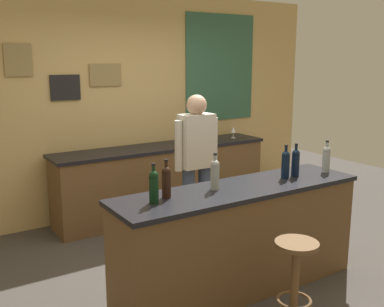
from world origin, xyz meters
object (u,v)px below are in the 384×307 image
at_px(wine_bottle_a, 154,186).
at_px(wine_bottle_f, 326,158).
at_px(bartender, 196,160).
at_px(wine_glass_b, 233,130).
at_px(wine_bottle_c, 215,173).
at_px(wine_bottle_e, 296,162).
at_px(bar_stool, 295,270).
at_px(wine_bottle_b, 166,181).
at_px(wine_bottle_d, 286,163).
at_px(wine_glass_a, 199,133).

xyz_separation_m(wine_bottle_a, wine_bottle_f, (1.82, -0.04, 0.00)).
height_order(bartender, wine_glass_b, bartender).
height_order(wine_bottle_c, wine_bottle_e, same).
height_order(bar_stool, wine_bottle_b, wine_bottle_b).
bearing_deg(wine_bottle_e, wine_bottle_c, 176.97).
xyz_separation_m(wine_bottle_c, wine_bottle_f, (1.23, -0.09, 0.00)).
distance_m(bar_stool, wine_bottle_d, 1.07).
relative_size(bartender, bar_stool, 2.38).
height_order(wine_bottle_b, wine_glass_a, wine_bottle_b).
xyz_separation_m(bar_stool, wine_bottle_a, (-0.79, 0.70, 0.60)).
relative_size(wine_bottle_d, wine_glass_a, 1.97).
bearing_deg(wine_bottle_c, bartender, 65.15).
bearing_deg(wine_glass_a, bartender, -124.62).
relative_size(bartender, wine_bottle_d, 5.29).
height_order(bartender, wine_glass_a, bartender).
xyz_separation_m(wine_bottle_a, wine_glass_b, (2.31, 2.02, -0.05)).
xyz_separation_m(wine_bottle_b, wine_bottle_c, (0.45, -0.02, 0.00)).
distance_m(wine_bottle_c, wine_bottle_f, 1.23).
distance_m(wine_bottle_a, wine_bottle_b, 0.16).
xyz_separation_m(wine_bottle_f, wine_glass_a, (-0.07, 2.08, -0.05)).
bearing_deg(bartender, wine_bottle_e, -66.37).
relative_size(wine_glass_a, wine_glass_b, 1.00).
bearing_deg(bartender, wine_bottle_c, -114.85).
height_order(wine_bottle_e, wine_glass_b, wine_bottle_e).
bearing_deg(wine_bottle_d, wine_glass_b, 64.20).
relative_size(bar_stool, wine_bottle_a, 2.22).
bearing_deg(wine_bottle_f, wine_bottle_d, 174.47).
bearing_deg(wine_bottle_c, wine_glass_a, 59.78).
xyz_separation_m(wine_bottle_a, wine_bottle_d, (1.34, 0.00, 0.00)).
distance_m(bartender, wine_bottle_b, 1.29).
bearing_deg(wine_bottle_f, wine_glass_b, 76.58).
relative_size(wine_bottle_a, wine_bottle_e, 1.00).
bearing_deg(wine_bottle_a, wine_bottle_e, 0.11).
height_order(bartender, wine_bottle_f, bartender).
xyz_separation_m(wine_bottle_b, wine_bottle_e, (1.32, -0.06, 0.00)).
distance_m(wine_bottle_a, wine_bottle_c, 0.59).
xyz_separation_m(wine_glass_a, wine_glass_b, (0.56, -0.02, 0.00)).
height_order(wine_bottle_c, wine_bottle_f, same).
relative_size(wine_bottle_c, wine_bottle_d, 1.00).
xyz_separation_m(wine_bottle_a, wine_glass_a, (1.75, 2.04, -0.05)).
bearing_deg(wine_glass_b, wine_bottle_f, -103.42).
height_order(bar_stool, wine_bottle_c, wine_bottle_c).
relative_size(wine_bottle_a, wine_bottle_c, 1.00).
bearing_deg(wine_bottle_f, wine_bottle_e, 172.50).
xyz_separation_m(wine_bottle_d, wine_bottle_f, (0.48, -0.05, 0.00)).
bearing_deg(wine_glass_a, wine_bottle_c, -120.22).
xyz_separation_m(wine_bottle_a, wine_bottle_b, (0.14, 0.06, 0.00)).
distance_m(wine_bottle_f, wine_glass_b, 2.12).
relative_size(bar_stool, wine_bottle_c, 2.22).
bearing_deg(wine_bottle_f, wine_bottle_b, 176.29).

